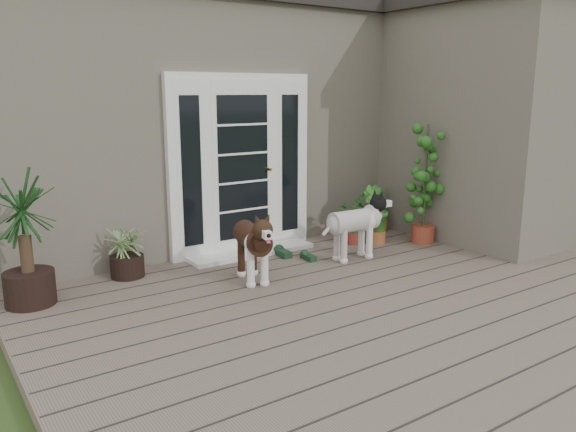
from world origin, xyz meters
TOP-DOWN VIEW (x-y plane):
  - deck at (0.00, 0.40)m, footprint 6.20×4.60m
  - house_main at (0.00, 4.65)m, footprint 7.40×4.00m
  - roof_main at (0.00, 4.65)m, footprint 7.60×4.20m
  - house_wing at (2.90, 1.50)m, footprint 1.60×2.40m
  - roof_wing at (2.90, 1.50)m, footprint 1.80×2.60m
  - door_unit at (-0.20, 2.60)m, footprint 1.90×0.14m
  - door_step at (-0.20, 2.40)m, footprint 1.60×0.40m
  - brindle_dog at (-0.70, 1.52)m, footprint 0.54×0.88m
  - white_dog at (0.68, 1.53)m, footprint 0.83×0.38m
  - spider_plant at (-1.73, 2.40)m, footprint 0.66×0.66m
  - yucca at (-2.75, 2.12)m, footprint 1.14×1.14m
  - herb_a at (1.15, 2.09)m, footprint 0.63×0.63m
  - herb_b at (1.41, 1.94)m, footprint 0.50×0.50m
  - herb_c at (1.87, 2.40)m, footprint 0.44×0.44m
  - sapling at (1.94, 1.60)m, footprint 0.59×0.59m
  - clog_left at (0.07, 2.10)m, footprint 0.18×0.34m
  - clog_right at (0.23, 1.81)m, footprint 0.14×0.28m

SIDE VIEW (x-z plane):
  - deck at x=0.00m, z-range 0.00..0.12m
  - door_step at x=-0.20m, z-range 0.12..0.17m
  - clog_right at x=0.23m, z-range 0.12..0.20m
  - clog_left at x=0.07m, z-range 0.12..0.22m
  - herb_c at x=1.87m, z-range 0.12..0.61m
  - herb_b at x=1.41m, z-range 0.12..0.66m
  - herb_a at x=1.15m, z-range 0.12..0.69m
  - spider_plant at x=-1.73m, z-range 0.12..0.75m
  - white_dog at x=0.68m, z-range 0.12..0.80m
  - brindle_dog at x=-0.70m, z-range 0.12..0.80m
  - yucca at x=-2.75m, z-range 0.12..1.37m
  - sapling at x=1.94m, z-range 0.12..1.71m
  - door_unit at x=-0.20m, z-range 0.12..2.27m
  - house_main at x=0.00m, z-range 0.00..3.10m
  - house_wing at x=2.90m, z-range 0.00..3.10m
  - roof_main at x=0.00m, z-range 3.10..3.30m
  - roof_wing at x=2.90m, z-range 3.10..3.30m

